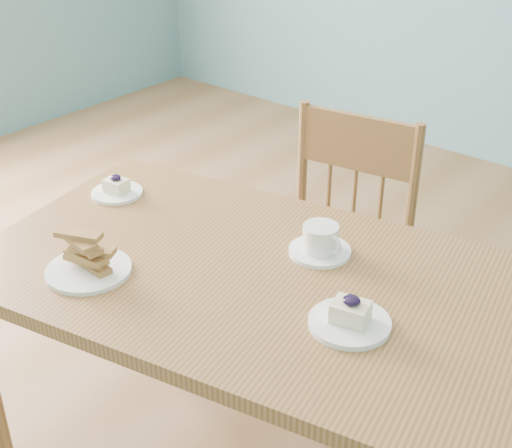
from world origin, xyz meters
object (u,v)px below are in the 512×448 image
object	(u,v)px
coffee_cup	(321,242)
dining_table	(256,297)
biscotti_plate	(87,259)
cheesecake_plate_far	(117,190)
dining_chair	(334,259)
cheesecake_plate_near	(350,318)

from	to	relation	value
coffee_cup	dining_table	bearing A→B (deg)	-102.53
biscotti_plate	dining_table	bearing A→B (deg)	39.85
cheesecake_plate_far	coffee_cup	xyz separation A→B (m)	(0.63, 0.11, 0.02)
dining_chair	coffee_cup	size ratio (longest dim) A/B	5.86
dining_chair	coffee_cup	world-z (taller)	dining_chair
dining_chair	biscotti_plate	distance (m)	0.85
biscotti_plate	cheesecake_plate_near	bearing A→B (deg)	20.49
dining_table	cheesecake_plate_near	xyz separation A→B (m)	(0.28, -0.03, 0.09)
cheesecake_plate_near	coffee_cup	size ratio (longest dim) A/B	1.14
dining_table	cheesecake_plate_far	distance (m)	0.57
dining_chair	cheesecake_plate_near	bearing A→B (deg)	-63.65
dining_chair	dining_table	bearing A→B (deg)	-86.79
dining_chair	cheesecake_plate_far	bearing A→B (deg)	-143.20
dining_table	coffee_cup	world-z (taller)	coffee_cup
dining_table	cheesecake_plate_near	bearing A→B (deg)	-18.33
dining_table	biscotti_plate	world-z (taller)	biscotti_plate
coffee_cup	cheesecake_plate_far	bearing A→B (deg)	-160.30
cheesecake_plate_near	biscotti_plate	size ratio (longest dim) A/B	0.87
dining_table	coffee_cup	distance (m)	0.21
cheesecake_plate_near	dining_table	bearing A→B (deg)	173.22
dining_chair	cheesecake_plate_near	distance (m)	0.74
cheesecake_plate_near	coffee_cup	world-z (taller)	coffee_cup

